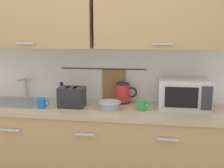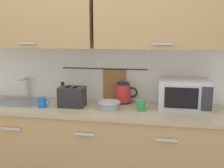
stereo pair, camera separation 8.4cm
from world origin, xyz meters
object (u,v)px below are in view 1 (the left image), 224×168
(mug_by_kettle, at_px, (142,105))
(dish_soap_bottle, at_px, (62,93))
(toaster, at_px, (72,97))
(microwave, at_px, (183,93))
(mug_near_sink, at_px, (42,103))
(mixing_bowl, at_px, (110,105))
(electric_kettle, at_px, (123,93))

(mug_by_kettle, bearing_deg, dish_soap_bottle, 164.75)
(dish_soap_bottle, relative_size, toaster, 0.77)
(microwave, relative_size, mug_by_kettle, 3.83)
(mug_near_sink, distance_m, mixing_bowl, 0.64)
(toaster, relative_size, mug_by_kettle, 2.13)
(dish_soap_bottle, bearing_deg, toaster, -49.59)
(dish_soap_bottle, bearing_deg, microwave, -3.09)
(mug_near_sink, distance_m, toaster, 0.29)
(dish_soap_bottle, distance_m, mixing_bowl, 0.60)
(electric_kettle, distance_m, dish_soap_bottle, 0.64)
(electric_kettle, distance_m, mixing_bowl, 0.28)
(mixing_bowl, bearing_deg, toaster, 174.07)
(microwave, xyz_separation_m, mug_by_kettle, (-0.38, -0.16, -0.09))
(dish_soap_bottle, height_order, mug_near_sink, dish_soap_bottle)
(microwave, height_order, toaster, microwave)
(dish_soap_bottle, xyz_separation_m, toaster, (0.18, -0.21, 0.01))
(electric_kettle, xyz_separation_m, mixing_bowl, (-0.09, -0.26, -0.06))
(electric_kettle, relative_size, mug_by_kettle, 1.89)
(toaster, xyz_separation_m, mug_by_kettle, (0.66, -0.02, -0.05))
(microwave, relative_size, dish_soap_bottle, 2.35)
(microwave, distance_m, electric_kettle, 0.59)
(electric_kettle, distance_m, toaster, 0.51)
(electric_kettle, xyz_separation_m, mug_by_kettle, (0.20, -0.24, -0.05))
(microwave, xyz_separation_m, dish_soap_bottle, (-1.22, 0.07, -0.05))
(electric_kettle, relative_size, mixing_bowl, 1.06)
(microwave, bearing_deg, toaster, -172.31)
(mixing_bowl, bearing_deg, microwave, 14.88)
(microwave, distance_m, dish_soap_bottle, 1.22)
(dish_soap_bottle, bearing_deg, electric_kettle, 1.12)
(microwave, relative_size, electric_kettle, 2.03)
(electric_kettle, xyz_separation_m, toaster, (-0.46, -0.22, -0.01))
(mug_near_sink, height_order, toaster, toaster)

